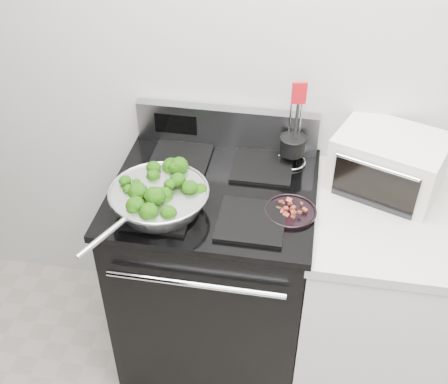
% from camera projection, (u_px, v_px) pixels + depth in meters
% --- Properties ---
extents(back_wall, '(4.00, 0.02, 2.70)m').
position_uv_depth(back_wall, '(306.00, 60.00, 2.13)').
color(back_wall, beige).
rests_on(back_wall, ground).
extents(gas_range, '(0.79, 0.69, 1.13)m').
position_uv_depth(gas_range, '(215.00, 271.00, 2.45)').
color(gas_range, black).
rests_on(gas_range, floor).
extents(counter, '(0.62, 0.68, 0.92)m').
position_uv_depth(counter, '(374.00, 297.00, 2.37)').
color(counter, white).
rests_on(counter, floor).
extents(skillet, '(0.37, 0.55, 0.08)m').
position_uv_depth(skillet, '(159.00, 198.00, 2.03)').
color(skillet, silver).
rests_on(skillet, gas_range).
extents(broccoli_pile, '(0.29, 0.29, 0.10)m').
position_uv_depth(broccoli_pile, '(159.00, 194.00, 2.02)').
color(broccoli_pile, black).
rests_on(broccoli_pile, skillet).
extents(bacon_plate, '(0.19, 0.19, 0.04)m').
position_uv_depth(bacon_plate, '(290.00, 209.00, 2.04)').
color(bacon_plate, black).
rests_on(bacon_plate, gas_range).
extents(utensil_holder, '(0.12, 0.12, 0.37)m').
position_uv_depth(utensil_holder, '(292.00, 149.00, 2.25)').
color(utensil_holder, silver).
rests_on(utensil_holder, gas_range).
extents(toaster_oven, '(0.48, 0.42, 0.23)m').
position_uv_depth(toaster_oven, '(388.00, 162.00, 2.16)').
color(toaster_oven, white).
rests_on(toaster_oven, counter).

